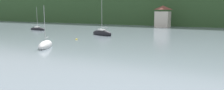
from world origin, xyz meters
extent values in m
cube|color=#2D4C28|center=(0.00, 127.27, 8.60)|extent=(352.00, 45.77, 17.20)
ellipsoid|color=#264223|center=(-8.70, 138.72, 6.02)|extent=(246.40, 32.04, 32.42)
cube|color=beige|center=(-12.15, 98.37, 2.65)|extent=(4.58, 3.97, 5.31)
pyramid|color=brown|center=(-12.15, 98.37, 6.60)|extent=(4.81, 4.17, 1.39)
ellipsoid|color=black|center=(-15.47, 64.94, 0.38)|extent=(6.42, 3.62, 1.70)
cylinder|color=#B7B7BC|center=(-15.47, 64.94, 5.02)|extent=(0.07, 0.07, 8.34)
cylinder|color=#ADADB2|center=(-14.47, 64.59, 1.85)|extent=(2.02, 0.75, 0.07)
cube|color=silver|center=(-15.47, 64.94, 1.11)|extent=(2.06, 1.50, 0.53)
ellipsoid|color=black|center=(-39.22, 67.97, 0.27)|extent=(5.80, 1.73, 1.19)
cylinder|color=#B7B7BC|center=(-39.22, 67.97, 3.56)|extent=(0.07, 0.07, 5.94)
cylinder|color=#ADADB2|center=(-40.40, 68.01, 1.31)|extent=(2.37, 0.15, 0.06)
cube|color=silver|center=(-39.22, 67.97, 0.80)|extent=(1.37, 1.06, 0.41)
ellipsoid|color=white|center=(-13.37, 45.99, 0.31)|extent=(4.43, 5.59, 1.37)
cylinder|color=#B7B7BC|center=(-13.37, 45.99, 3.40)|extent=(0.07, 0.07, 5.44)
cylinder|color=#ADADB2|center=(-13.94, 46.85, 1.34)|extent=(1.20, 1.76, 0.06)
sphere|color=yellow|center=(-15.32, 55.71, 0.00)|extent=(0.44, 0.44, 0.44)
camera|label=1|loc=(11.93, 21.79, 5.24)|focal=36.74mm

